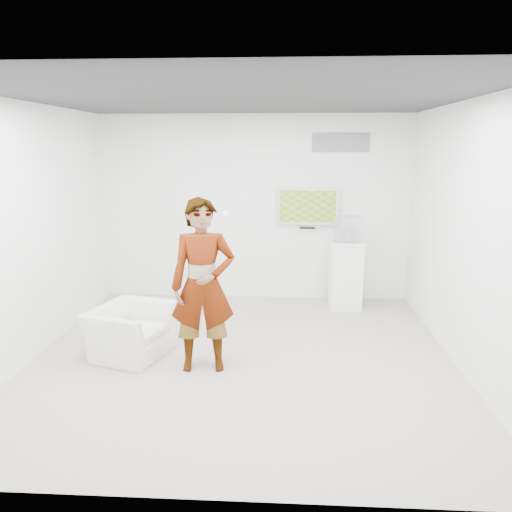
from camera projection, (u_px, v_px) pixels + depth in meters
The scene contains 10 objects.
room at pixel (242, 235), 5.70m from camera, with size 5.01×5.01×3.00m.
tv at pixel (308, 206), 8.03m from camera, with size 1.00×0.08×0.60m, color silver.
logo_decal at pixel (341, 143), 7.82m from camera, with size 0.90×0.02×0.30m, color slate.
person at pixel (203, 286), 5.53m from camera, with size 0.71×0.47×1.96m, color silver.
armchair at pixel (130, 331), 6.04m from camera, with size 0.93×0.81×0.60m, color silver.
pedestal at pixel (346, 275), 7.79m from camera, with size 0.52×0.52×1.06m, color white.
floor_uplight at pixel (350, 293), 8.19m from camera, with size 0.17×0.17×0.26m, color white.
vitrine at pixel (347, 229), 7.64m from camera, with size 0.38×0.38×0.38m, color white.
console at pixel (347, 235), 7.66m from camera, with size 0.04×0.14×0.19m, color white.
wii_remote at pixel (224, 214), 5.53m from camera, with size 0.03×0.14×0.03m, color white.
Camera 1 is at (0.49, -5.60, 2.49)m, focal length 35.00 mm.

